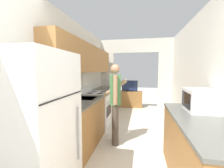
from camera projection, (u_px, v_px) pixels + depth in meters
wall_left at (71, 71)px, 2.97m from camera, size 0.38×6.81×2.50m
wall_right at (215, 84)px, 2.14m from camera, size 0.06×6.81×2.50m
wall_far_with_doorway at (135, 71)px, 5.13m from camera, size 2.82×0.06×2.50m
counter_left at (93, 112)px, 3.57m from camera, size 0.62×3.25×0.89m
counter_right at (201, 156)px, 1.75m from camera, size 0.62×1.68×0.89m
refrigerator at (37, 129)px, 1.60m from camera, size 0.69×0.82×1.64m
range_oven at (97, 109)px, 3.86m from camera, size 0.66×0.75×1.03m
person at (115, 102)px, 2.93m from camera, size 0.51×0.42×1.56m
microwave at (200, 100)px, 2.05m from camera, size 0.37×0.45×0.30m
tv_cabinet at (130, 99)px, 5.97m from camera, size 0.99×0.42×0.62m
television at (130, 86)px, 5.88m from camera, size 0.62×0.16×0.43m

